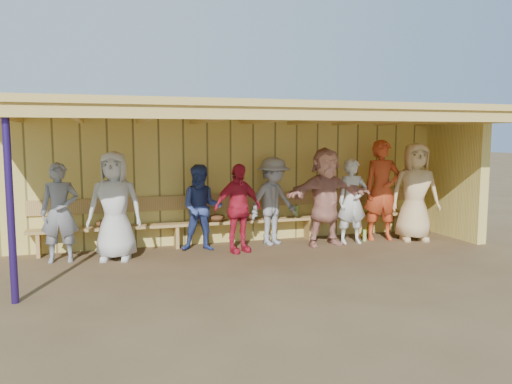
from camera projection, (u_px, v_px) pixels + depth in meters
ground at (262, 256)px, 8.43m from camera, size 90.00×90.00×0.00m
player_a at (60, 213)px, 7.95m from camera, size 0.61×0.42×1.61m
player_b at (115, 206)px, 8.08m from camera, size 0.98×0.75×1.78m
player_c at (202, 208)px, 8.76m from camera, size 0.84×0.72×1.52m
player_d at (238, 208)px, 8.64m from camera, size 0.97×0.59×1.55m
player_e at (273, 201)px, 9.25m from camera, size 1.20×0.95×1.63m
player_f at (326, 197)px, 9.17m from camera, size 1.71×0.62×1.81m
player_g at (382, 190)px, 9.65m from camera, size 0.78×0.59×1.94m
player_h at (415, 192)px, 9.60m from camera, size 1.06×0.83×1.89m
player_extra at (352, 201)px, 9.35m from camera, size 0.61×0.42×1.60m
dugout_structure at (271, 154)px, 9.01m from camera, size 8.80×3.20×2.50m
bench at (244, 215)px, 9.43m from camera, size 7.60×0.34×0.93m
dugout_equipment at (226, 219)px, 9.20m from camera, size 5.33×0.62×0.80m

